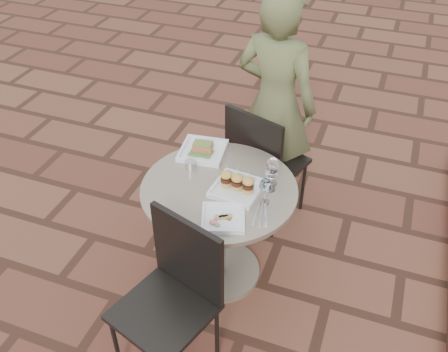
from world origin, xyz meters
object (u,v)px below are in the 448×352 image
(plate_sliders, at_px, (237,185))
(plate_salmon, at_px, (203,150))
(cafe_table, at_px, (219,219))
(diner, at_px, (275,104))
(chair_near, at_px, (175,287))
(plate_tuna, at_px, (223,218))
(chair_far, at_px, (261,158))

(plate_sliders, bearing_deg, plate_salmon, 139.87)
(cafe_table, relative_size, diner, 0.56)
(diner, bearing_deg, cafe_table, 95.55)
(chair_near, bearing_deg, plate_tuna, 89.64)
(diner, distance_m, plate_sliders, 0.87)
(plate_sliders, bearing_deg, chair_near, -100.14)
(chair_near, height_order, plate_tuna, chair_near)
(cafe_table, height_order, plate_sliders, plate_sliders)
(diner, bearing_deg, chair_far, 100.57)
(chair_near, relative_size, plate_tuna, 3.24)
(diner, height_order, plate_salmon, diner)
(plate_salmon, bearing_deg, cafe_table, -52.38)
(chair_far, height_order, plate_salmon, chair_far)
(cafe_table, xyz_separation_m, plate_salmon, (-0.21, 0.28, 0.27))
(plate_salmon, height_order, plate_sliders, plate_sliders)
(cafe_table, relative_size, plate_tuna, 3.13)
(diner, distance_m, plate_tuna, 1.13)
(cafe_table, bearing_deg, chair_near, -90.60)
(chair_far, relative_size, diner, 0.58)
(plate_salmon, distance_m, plate_sliders, 0.42)
(diner, xyz_separation_m, plate_salmon, (-0.29, -0.60, -0.06))
(chair_near, relative_size, plate_salmon, 3.08)
(cafe_table, bearing_deg, plate_sliders, 4.87)
(chair_far, height_order, plate_sliders, chair_far)
(chair_far, bearing_deg, chair_near, 104.99)
(chair_far, xyz_separation_m, chair_near, (-0.09, -1.21, 0.00))
(plate_sliders, bearing_deg, cafe_table, -175.13)
(chair_far, xyz_separation_m, diner, (0.00, 0.29, 0.26))
(cafe_table, distance_m, chair_near, 0.62)
(chair_near, relative_size, plate_sliders, 3.29)
(cafe_table, xyz_separation_m, chair_near, (-0.01, -0.61, 0.07))
(chair_far, height_order, plate_tuna, chair_far)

